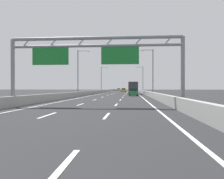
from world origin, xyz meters
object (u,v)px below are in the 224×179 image
object	(u,v)px
green_car	(134,92)
white_car	(131,89)
sign_gantry	(93,53)
yellow_car	(123,90)
silver_car	(119,90)
streetlamp_right_mid	(152,69)
box_truck	(133,88)
streetlamp_left_far	(102,78)
streetlamp_left_mid	(79,70)
streetlamp_right_far	(142,78)
black_car	(131,90)
orange_car	(124,90)

from	to	relation	value
green_car	white_car	distance (m)	84.50
sign_gantry	white_car	xyz separation A→B (m)	(3.59, 112.03, -4.05)
yellow_car	green_car	bearing A→B (deg)	-85.63
silver_car	streetlamp_right_mid	bearing A→B (deg)	-82.33
box_truck	yellow_car	bearing A→B (deg)	95.84
green_car	white_car	xyz separation A→B (m)	(-0.45, 84.50, -0.04)
silver_car	streetlamp_left_far	bearing A→B (deg)	-95.04
streetlamp_left_far	silver_car	distance (m)	44.61
streetlamp_right_mid	box_truck	xyz separation A→B (m)	(-3.63, 13.24, -3.67)
streetlamp_left_far	yellow_car	world-z (taller)	streetlamp_left_far
streetlamp_left_mid	streetlamp_left_far	xyz separation A→B (m)	(0.00, 37.73, 0.00)
streetlamp_right_far	green_car	distance (m)	36.68
silver_car	black_car	distance (m)	38.68
sign_gantry	streetlamp_right_far	world-z (taller)	streetlamp_right_far
black_car	streetlamp_left_mid	bearing A→B (deg)	-104.06
box_truck	white_car	bearing A→B (deg)	90.37
streetlamp_left_far	black_car	size ratio (longest dim) A/B	2.13
box_truck	streetlamp_right_far	bearing A→B (deg)	81.58
streetlamp_right_far	white_car	size ratio (longest dim) A/B	2.09
streetlamp_left_mid	streetlamp_left_far	bearing A→B (deg)	90.00
orange_car	green_car	distance (m)	61.06
streetlamp_right_far	yellow_car	world-z (taller)	streetlamp_right_far
yellow_car	silver_car	bearing A→B (deg)	96.50
streetlamp_left_far	box_truck	size ratio (longest dim) A/B	1.08
sign_gantry	streetlamp_right_mid	distance (m)	27.12
black_car	orange_car	world-z (taller)	orange_car
streetlamp_right_far	orange_car	size ratio (longest dim) A/B	2.07
green_car	streetlamp_left_far	bearing A→B (deg)	107.31
silver_car	orange_car	xyz separation A→B (m)	(3.57, -19.45, 0.04)
orange_car	box_truck	xyz separation A→B (m)	(3.83, -49.23, 0.95)
streetlamp_left_far	box_truck	world-z (taller)	streetlamp_left_far
white_car	box_truck	xyz separation A→B (m)	(0.47, -72.79, 0.98)
yellow_car	silver_car	distance (m)	33.38
white_car	black_car	bearing A→B (deg)	-89.78
streetlamp_right_far	yellow_car	size ratio (longest dim) A/B	2.19
yellow_car	silver_car	world-z (taller)	yellow_car
yellow_car	silver_car	xyz separation A→B (m)	(-3.78, 33.17, -0.02)
silver_car	white_car	bearing A→B (deg)	30.61
green_car	sign_gantry	bearing A→B (deg)	-98.35
yellow_car	orange_car	bearing A→B (deg)	90.85
streetlamp_left_mid	box_truck	distance (m)	17.79
orange_car	box_truck	size ratio (longest dim) A/B	0.52
streetlamp_right_mid	box_truck	size ratio (longest dim) A/B	1.08
yellow_car	black_car	size ratio (longest dim) A/B	0.97
sign_gantry	black_car	world-z (taller)	sign_gantry
streetlamp_left_far	box_truck	xyz separation A→B (m)	(11.31, -24.49, -3.67)
streetlamp_right_mid	streetlamp_right_far	bearing A→B (deg)	90.00
black_car	white_car	xyz separation A→B (m)	(-0.16, 42.13, -0.02)
sign_gantry	green_car	xyz separation A→B (m)	(4.04, 27.53, -4.01)
yellow_car	black_car	world-z (taller)	black_car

